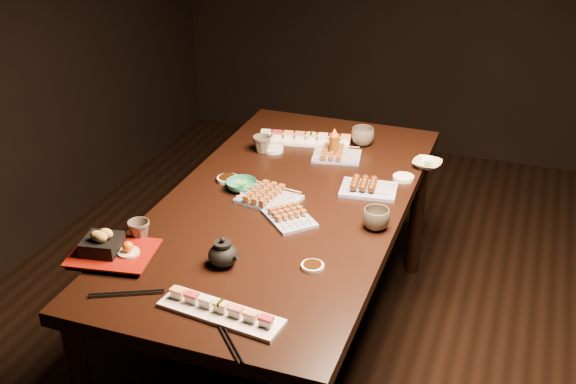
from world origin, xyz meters
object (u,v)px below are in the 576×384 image
(edamame_bowl_cream, at_px, (427,164))
(teapot, at_px, (223,252))
(edamame_bowl_green, at_px, (241,185))
(sushi_platter_near, at_px, (221,308))
(yakitori_plate_left, at_px, (337,152))
(teacup_mid_right, at_px, (376,219))
(teacup_far_left, at_px, (262,144))
(sushi_platter_far, at_px, (306,137))
(yakitori_plate_center, at_px, (269,194))
(teacup_far_right, at_px, (363,137))
(dining_table, at_px, (284,283))
(tempura_tray, at_px, (112,245))
(yakitori_plate_right, at_px, (289,214))
(condiment_bottle, at_px, (334,143))
(teacup_near_left, at_px, (139,231))

(edamame_bowl_cream, height_order, teapot, teapot)
(teapot, bearing_deg, edamame_bowl_green, 126.01)
(sushi_platter_near, distance_m, yakitori_plate_left, 1.19)
(teacup_mid_right, height_order, teacup_far_left, teacup_mid_right)
(sushi_platter_far, distance_m, yakitori_plate_center, 0.59)
(sushi_platter_far, relative_size, teacup_far_right, 3.87)
(teacup_mid_right, bearing_deg, sushi_platter_near, -115.58)
(sushi_platter_near, xyz_separation_m, yakitori_plate_left, (0.01, 1.19, 0.00))
(dining_table, distance_m, teacup_far_right, 0.77)
(yakitori_plate_left, distance_m, tempura_tray, 1.13)
(sushi_platter_far, height_order, edamame_bowl_green, sushi_platter_far)
(yakitori_plate_right, height_order, teapot, teapot)
(tempura_tray, xyz_separation_m, condiment_bottle, (0.46, 1.02, 0.02))
(dining_table, bearing_deg, teacup_near_left, -118.05)
(dining_table, bearing_deg, condiment_bottle, 95.72)
(dining_table, distance_m, edamame_bowl_green, 0.44)
(teacup_near_left, bearing_deg, tempura_tray, -100.47)
(sushi_platter_far, xyz_separation_m, condiment_bottle, (0.17, -0.11, 0.04))
(yakitori_plate_right, height_order, edamame_bowl_green, yakitori_plate_right)
(dining_table, relative_size, teacup_far_right, 17.43)
(edamame_bowl_green, distance_m, edamame_bowl_cream, 0.80)
(edamame_bowl_cream, relative_size, tempura_tray, 0.44)
(sushi_platter_near, height_order, teacup_near_left, teacup_near_left)
(yakitori_plate_center, relative_size, edamame_bowl_cream, 1.88)
(yakitori_plate_center, height_order, teacup_mid_right, teacup_mid_right)
(teacup_near_left, bearing_deg, dining_table, 48.56)
(teapot, bearing_deg, yakitori_plate_right, 92.84)
(sushi_platter_far, xyz_separation_m, teacup_far_right, (0.25, 0.06, 0.02))
(yakitori_plate_right, height_order, teacup_mid_right, teacup_mid_right)
(sushi_platter_far, xyz_separation_m, yakitori_plate_center, (0.05, -0.59, 0.00))
(sushi_platter_far, distance_m, teacup_far_right, 0.26)
(yakitori_plate_left, bearing_deg, condiment_bottle, 163.81)
(tempura_tray, relative_size, teacup_near_left, 3.53)
(yakitori_plate_right, bearing_deg, edamame_bowl_green, -167.61)
(yakitori_plate_center, height_order, teapot, teapot)
(yakitori_plate_center, xyz_separation_m, tempura_tray, (-0.35, -0.55, 0.02))
(sushi_platter_near, distance_m, edamame_bowl_green, 0.81)
(teacup_near_left, distance_m, condiment_bottle, 1.00)
(sushi_platter_far, distance_m, teacup_mid_right, 0.81)
(edamame_bowl_green, xyz_separation_m, condiment_bottle, (0.26, 0.42, 0.05))
(yakitori_plate_center, height_order, condiment_bottle, condiment_bottle)
(teacup_far_left, bearing_deg, dining_table, -58.50)
(sushi_platter_far, xyz_separation_m, yakitori_plate_right, (0.17, -0.70, 0.00))
(yakitori_plate_left, xyz_separation_m, edamame_bowl_green, (-0.27, -0.42, -0.01))
(teacup_far_left, bearing_deg, teapot, -76.47)
(yakitori_plate_right, bearing_deg, teacup_mid_right, 52.96)
(sushi_platter_near, relative_size, teacup_far_right, 3.76)
(teacup_far_left, bearing_deg, sushi_platter_far, 49.19)
(tempura_tray, distance_m, teacup_far_right, 1.31)
(yakitori_plate_left, relative_size, edamame_bowl_cream, 1.70)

